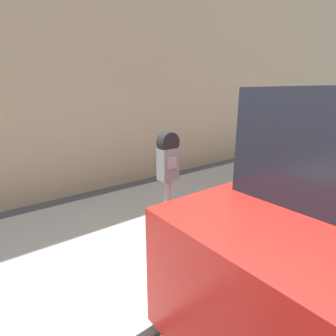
# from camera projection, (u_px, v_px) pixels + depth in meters

# --- Properties ---
(sidewalk) EXTENTS (24.00, 2.80, 0.11)m
(sidewalk) POSITION_uv_depth(u_px,v_px,m) (118.00, 238.00, 3.37)
(sidewalk) COLOR #9E9B96
(sidewalk) RESTS_ON ground_plane
(building_facade) EXTENTS (24.00, 0.30, 6.47)m
(building_facade) POSITION_uv_depth(u_px,v_px,m) (44.00, 1.00, 4.09)
(building_facade) COLOR tan
(building_facade) RESTS_ON ground_plane
(parking_meter) EXTENTS (0.19, 0.13, 1.41)m
(parking_meter) POSITION_uv_depth(u_px,v_px,m) (168.00, 180.00, 2.46)
(parking_meter) COLOR gray
(parking_meter) RESTS_ON sidewalk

